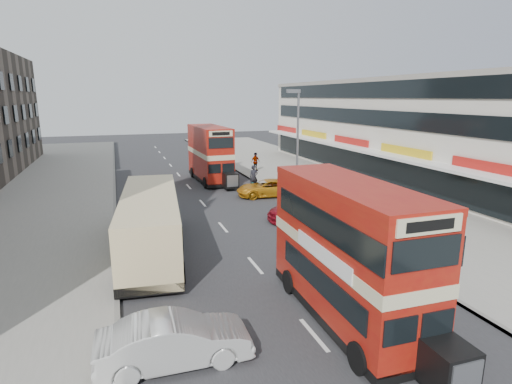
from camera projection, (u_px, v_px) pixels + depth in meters
name	position (u px, v px, depth m)	size (l,w,h in m)	color
ground	(346.00, 373.00, 11.62)	(160.00, 160.00, 0.00)	#28282B
road_surface	(203.00, 203.00, 30.05)	(12.00, 90.00, 0.01)	#28282B
pavement_right	(346.00, 190.00, 33.81)	(12.00, 90.00, 0.15)	gray
pavement_left	(18.00, 218.00, 26.26)	(12.00, 90.00, 0.15)	gray
kerb_left	(115.00, 210.00, 28.11)	(0.20, 90.00, 0.16)	gray
kerb_right	(280.00, 196.00, 31.95)	(0.20, 90.00, 0.16)	gray
commercial_row	(414.00, 130.00, 37.11)	(9.90, 46.20, 9.30)	beige
street_lamp	(297.00, 138.00, 29.17)	(1.00, 0.20, 8.12)	slate
bus_main	(349.00, 252.00, 13.93)	(2.50, 8.62, 4.73)	black
bus_second	(210.00, 154.00, 37.35)	(2.68, 8.84, 4.85)	black
coach	(150.00, 221.00, 20.27)	(3.66, 10.64, 2.76)	black
car_left_front	(175.00, 341.00, 11.88)	(1.55, 4.46, 1.47)	silver
car_right_a	(306.00, 209.00, 25.75)	(2.00, 4.92, 1.43)	maroon
car_right_b	(267.00, 188.00, 32.01)	(2.19, 4.75, 1.32)	orange
pedestrian_near	(329.00, 194.00, 28.43)	(0.65, 0.44, 1.76)	gray
pedestrian_far	(255.00, 162.00, 42.05)	(1.12, 0.47, 1.91)	gray
cyclist	(254.00, 183.00, 33.22)	(0.71, 1.81, 2.25)	gray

